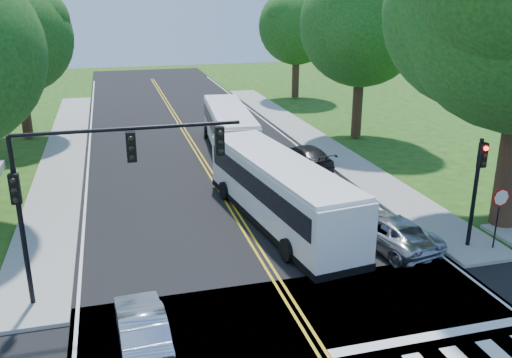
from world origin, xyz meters
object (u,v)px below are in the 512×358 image
object	(u,v)px
signal_ne	(478,179)
hatchback	(142,327)
bus_lead	(279,190)
bus_follow	(229,129)
dark_sedan	(304,157)
suv	(389,231)
signal_nw	(95,174)

from	to	relation	value
signal_ne	hatchback	xyz separation A→B (m)	(-13.08, -3.01, -2.33)
bus_lead	hatchback	size ratio (longest dim) A/B	3.06
bus_follow	dark_sedan	bearing A→B (deg)	130.38
signal_ne	suv	bearing A→B (deg)	159.97
signal_nw	hatchback	xyz separation A→B (m)	(0.97, -3.00, -3.74)
signal_nw	hatchback	distance (m)	4.90
bus_lead	bus_follow	world-z (taller)	bus_lead
signal_nw	suv	bearing A→B (deg)	5.70
signal_ne	bus_lead	bearing A→B (deg)	145.76
suv	dark_sedan	size ratio (longest dim) A/B	0.97
signal_nw	signal_ne	world-z (taller)	signal_nw
signal_nw	signal_ne	distance (m)	14.13
signal_ne	bus_follow	size ratio (longest dim) A/B	0.40
hatchback	signal_ne	bearing A→B (deg)	-170.04
bus_lead	bus_follow	distance (m)	12.19
signal_ne	bus_lead	distance (m)	8.09
hatchback	dark_sedan	world-z (taller)	dark_sedan
hatchback	suv	bearing A→B (deg)	-160.86
bus_lead	dark_sedan	world-z (taller)	bus_lead
signal_nw	bus_lead	world-z (taller)	signal_nw
bus_follow	hatchback	size ratio (longest dim) A/B	2.91
bus_follow	hatchback	bearing A→B (deg)	75.62
signal_nw	bus_lead	distance (m)	9.16
bus_follow	suv	distance (m)	15.90
bus_follow	suv	xyz separation A→B (m)	(3.11, -15.57, -0.84)
signal_ne	bus_lead	world-z (taller)	signal_ne
dark_sedan	hatchback	bearing A→B (deg)	47.51
signal_nw	bus_lead	xyz separation A→B (m)	(7.47, 4.49, -2.81)
signal_ne	hatchback	bearing A→B (deg)	-167.03
suv	hatchback	bearing A→B (deg)	10.49
signal_nw	suv	size ratio (longest dim) A/B	1.54
signal_nw	dark_sedan	distance (m)	16.82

